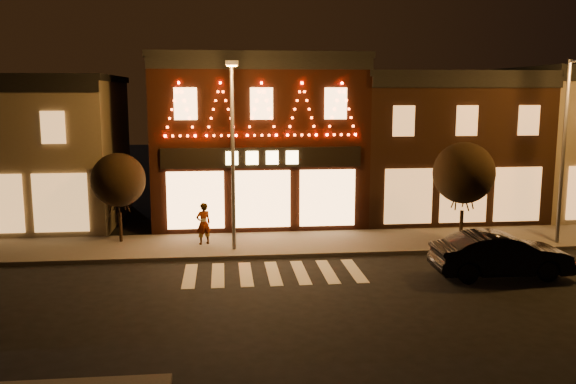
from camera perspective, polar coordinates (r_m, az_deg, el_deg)
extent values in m
plane|color=black|center=(18.59, -0.33, -11.18)|extent=(120.00, 120.00, 0.00)
cube|color=#47423D|center=(26.39, 2.23, -4.79)|extent=(44.00, 4.00, 0.15)
cube|color=black|center=(31.47, -2.94, 4.75)|extent=(10.00, 8.00, 8.00)
cube|color=black|center=(31.41, -3.00, 12.32)|extent=(10.20, 8.20, 0.30)
cube|color=black|center=(27.35, -2.51, 11.92)|extent=(10.00, 0.25, 0.50)
cube|color=black|center=(27.43, -2.44, 3.24)|extent=(9.00, 0.15, 0.90)
cube|color=#FFD87F|center=(27.33, -2.43, 3.21)|extent=(3.40, 0.08, 0.60)
cube|color=#311B11|center=(33.41, 13.60, 4.08)|extent=(9.00, 8.00, 7.20)
cube|color=black|center=(33.29, 13.85, 10.52)|extent=(9.20, 8.20, 0.30)
cube|color=black|center=(29.50, 16.53, 9.81)|extent=(9.00, 0.25, 0.50)
cylinder|color=#59595E|center=(24.53, -5.18, 3.25)|extent=(0.15, 0.15, 7.55)
cylinder|color=#59595E|center=(23.66, -5.29, 11.95)|extent=(0.10, 1.51, 0.09)
cube|color=#59595E|center=(22.91, -5.27, 11.92)|extent=(0.47, 0.27, 0.17)
cube|color=orange|center=(22.90, -5.26, 11.66)|extent=(0.36, 0.19, 0.05)
cylinder|color=#59595E|center=(28.00, 24.32, 3.34)|extent=(0.15, 0.15, 7.68)
cylinder|color=black|center=(27.19, -15.37, -3.18)|extent=(0.14, 0.14, 1.25)
sphere|color=black|center=(26.83, -15.56, 1.10)|extent=(2.29, 2.29, 2.29)
cylinder|color=black|center=(26.94, 15.88, -3.15)|extent=(0.15, 0.15, 1.41)
sphere|color=black|center=(26.55, 16.10, 1.73)|extent=(2.57, 2.57, 2.57)
imported|color=black|center=(23.07, 19.26, -5.55)|extent=(4.87, 1.78, 1.59)
imported|color=gray|center=(25.95, -7.90, -2.93)|extent=(0.77, 0.66, 1.77)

